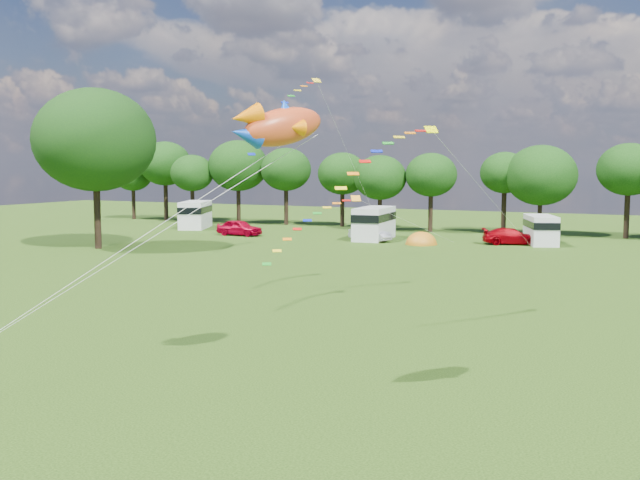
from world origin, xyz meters
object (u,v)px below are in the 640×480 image
at_px(tent_orange, 421,244).
at_px(campervan_a, 195,214).
at_px(car_a, 239,228).
at_px(campervan_c, 541,229).
at_px(campervan_b, 374,222).
at_px(fish_kite, 276,126).
at_px(car_c, 511,236).
at_px(big_tree, 95,140).
at_px(car_b, 370,233).

bearing_deg(tent_orange, campervan_a, 169.92).
height_order(car_a, campervan_c, campervan_c).
distance_m(campervan_a, campervan_b, 22.30).
distance_m(tent_orange, fish_kite, 42.70).
bearing_deg(car_c, campervan_b, 75.65).
bearing_deg(car_a, big_tree, 163.69).
relative_size(campervan_a, campervan_b, 1.04).
distance_m(car_c, campervan_a, 34.64).
height_order(car_c, campervan_a, campervan_a).
relative_size(big_tree, car_b, 3.34).
relative_size(car_c, campervan_a, 0.73).
relative_size(campervan_b, fish_kite, 2.03).
distance_m(big_tree, campervan_c, 38.96).
bearing_deg(campervan_b, big_tree, 127.74).
bearing_deg(fish_kite, car_b, 50.77).
distance_m(big_tree, tent_orange, 29.11).
relative_size(big_tree, car_a, 2.81).
xyz_separation_m(tent_orange, fish_kite, (8.09, -41.13, 8.13)).
bearing_deg(car_b, tent_orange, -75.60).
bearing_deg(campervan_a, fish_kite, -164.98).
xyz_separation_m(car_c, campervan_b, (-12.45, -1.17, 0.90)).
relative_size(car_b, campervan_b, 0.62).
bearing_deg(tent_orange, campervan_c, 26.02).
bearing_deg(campervan_a, big_tree, 168.60).
height_order(car_a, tent_orange, car_a).
relative_size(big_tree, campervan_a, 2.01).
relative_size(car_a, car_b, 1.19).
xyz_separation_m(car_c, fish_kite, (0.91, -44.46, 7.43)).
distance_m(campervan_b, tent_orange, 5.92).
bearing_deg(tent_orange, campervan_b, 157.78).
bearing_deg(campervan_c, campervan_b, 80.07).
xyz_separation_m(campervan_b, fish_kite, (13.37, -43.29, 6.53)).
distance_m(car_b, car_c, 12.57).
distance_m(campervan_b, fish_kite, 45.78).
xyz_separation_m(car_b, tent_orange, (5.11, -0.68, -0.68)).
bearing_deg(campervan_c, big_tree, 100.71).
height_order(campervan_b, campervan_c, campervan_b).
xyz_separation_m(campervan_c, tent_orange, (-9.48, -4.63, -1.35)).
bearing_deg(big_tree, car_b, 39.56).
height_order(campervan_a, campervan_c, campervan_a).
distance_m(big_tree, campervan_a, 21.16).
distance_m(car_c, tent_orange, 7.94).
xyz_separation_m(big_tree, campervan_c, (33.03, 19.18, -7.65)).
bearing_deg(fish_kite, car_c, 34.42).
distance_m(big_tree, campervan_b, 25.84).
relative_size(car_a, campervan_b, 0.74).
relative_size(campervan_c, fish_kite, 1.80).
xyz_separation_m(car_b, campervan_a, (-22.30, 4.20, 0.90)).
relative_size(car_a, fish_kite, 1.50).
relative_size(car_a, car_c, 0.98).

